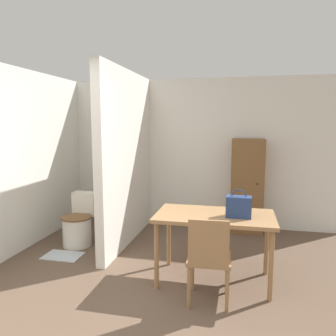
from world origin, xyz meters
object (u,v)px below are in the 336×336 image
at_px(wooden_chair, 209,257).
at_px(toilet, 79,224).
at_px(handbag, 239,206).
at_px(wooden_cabinet, 247,186).
at_px(dining_table, 215,222).

xyz_separation_m(wooden_chair, toilet, (-2.00, 1.21, -0.19)).
relative_size(wooden_chair, toilet, 1.21).
bearing_deg(handbag, wooden_chair, -121.21).
distance_m(toilet, handbag, 2.47).
bearing_deg(handbag, wooden_cabinet, 86.30).
xyz_separation_m(wooden_chair, handbag, (0.26, 0.44, 0.40)).
xyz_separation_m(dining_table, wooden_chair, (-0.01, -0.49, -0.20)).
bearing_deg(dining_table, toilet, 160.43).
relative_size(handbag, wooden_cabinet, 0.20).
bearing_deg(wooden_cabinet, toilet, -155.08).
height_order(dining_table, toilet, dining_table).
height_order(wooden_chair, wooden_cabinet, wooden_cabinet).
xyz_separation_m(toilet, wooden_cabinet, (2.39, 1.11, 0.46)).
relative_size(toilet, wooden_cabinet, 0.48).
relative_size(dining_table, handbag, 4.24).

